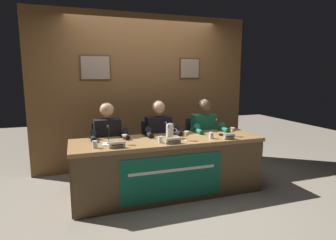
{
  "coord_description": "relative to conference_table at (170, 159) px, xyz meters",
  "views": [
    {
      "loc": [
        -1.15,
        -3.4,
        1.59
      ],
      "look_at": [
        0.0,
        0.0,
        1.01
      ],
      "focal_mm": 29.52,
      "sensor_mm": 36.0,
      "label": 1
    }
  ],
  "objects": [
    {
      "name": "ground_plane",
      "position": [
        0.0,
        0.1,
        -0.5
      ],
      "size": [
        12.0,
        12.0,
        0.0
      ],
      "primitive_type": "plane",
      "color": "gray"
    },
    {
      "name": "wall_back_panelled",
      "position": [
        0.0,
        1.36,
        0.8
      ],
      "size": [
        3.72,
        0.14,
        2.6
      ],
      "color": "brown",
      "rests_on": "ground_plane"
    },
    {
      "name": "conference_table",
      "position": [
        0.0,
        0.0,
        0.0
      ],
      "size": [
        2.52,
        0.77,
        0.76
      ],
      "color": "olive",
      "rests_on": "ground_plane"
    },
    {
      "name": "chair_left",
      "position": [
        -0.74,
        0.67,
        -0.07
      ],
      "size": [
        0.44,
        0.44,
        0.9
      ],
      "color": "black",
      "rests_on": "ground_plane"
    },
    {
      "name": "panelist_left",
      "position": [
        -0.74,
        0.47,
        0.21
      ],
      "size": [
        0.51,
        0.48,
        1.23
      ],
      "color": "black",
      "rests_on": "ground_plane"
    },
    {
      "name": "nameplate_left",
      "position": [
        -0.71,
        -0.17,
        0.29
      ],
      "size": [
        0.19,
        0.06,
        0.08
      ],
      "color": "white",
      "rests_on": "conference_table"
    },
    {
      "name": "juice_glass_left",
      "position": [
        -0.6,
        -0.04,
        0.34
      ],
      "size": [
        0.06,
        0.06,
        0.12
      ],
      "color": "white",
      "rests_on": "conference_table"
    },
    {
      "name": "water_cup_left",
      "position": [
        -0.96,
        -0.08,
        0.29
      ],
      "size": [
        0.06,
        0.06,
        0.08
      ],
      "color": "silver",
      "rests_on": "conference_table"
    },
    {
      "name": "microphone_left",
      "position": [
        -0.77,
        0.07,
        0.33
      ],
      "size": [
        0.06,
        0.17,
        0.22
      ],
      "color": "black",
      "rests_on": "conference_table"
    },
    {
      "name": "chair_center",
      "position": [
        0.0,
        0.67,
        -0.07
      ],
      "size": [
        0.44,
        0.44,
        0.9
      ],
      "color": "black",
      "rests_on": "ground_plane"
    },
    {
      "name": "panelist_center",
      "position": [
        0.0,
        0.47,
        0.21
      ],
      "size": [
        0.51,
        0.48,
        1.23
      ],
      "color": "black",
      "rests_on": "ground_plane"
    },
    {
      "name": "nameplate_center",
      "position": [
        -0.03,
        -0.18,
        0.29
      ],
      "size": [
        0.2,
        0.06,
        0.08
      ],
      "color": "white",
      "rests_on": "conference_table"
    },
    {
      "name": "juice_glass_center",
      "position": [
        0.19,
        -0.09,
        0.34
      ],
      "size": [
        0.06,
        0.06,
        0.12
      ],
      "color": "white",
      "rests_on": "conference_table"
    },
    {
      "name": "water_cup_center",
      "position": [
        -0.16,
        -0.1,
        0.29
      ],
      "size": [
        0.06,
        0.06,
        0.08
      ],
      "color": "silver",
      "rests_on": "conference_table"
    },
    {
      "name": "microphone_center",
      "position": [
        0.0,
        0.1,
        0.33
      ],
      "size": [
        0.06,
        0.17,
        0.22
      ],
      "color": "black",
      "rests_on": "conference_table"
    },
    {
      "name": "chair_right",
      "position": [
        0.74,
        0.67,
        -0.07
      ],
      "size": [
        0.44,
        0.44,
        0.9
      ],
      "color": "black",
      "rests_on": "ground_plane"
    },
    {
      "name": "panelist_right",
      "position": [
        0.74,
        0.47,
        0.21
      ],
      "size": [
        0.51,
        0.48,
        1.23
      ],
      "color": "black",
      "rests_on": "ground_plane"
    },
    {
      "name": "nameplate_right",
      "position": [
        0.76,
        -0.19,
        0.29
      ],
      "size": [
        0.15,
        0.06,
        0.08
      ],
      "color": "white",
      "rests_on": "conference_table"
    },
    {
      "name": "juice_glass_right",
      "position": [
        0.88,
        -0.06,
        0.34
      ],
      "size": [
        0.06,
        0.06,
        0.12
      ],
      "color": "white",
      "rests_on": "conference_table"
    },
    {
      "name": "water_cup_right",
      "position": [
        0.55,
        -0.08,
        0.29
      ],
      "size": [
        0.06,
        0.06,
        0.08
      ],
      "color": "silver",
      "rests_on": "conference_table"
    },
    {
      "name": "microphone_right",
      "position": [
        0.77,
        0.09,
        0.33
      ],
      "size": [
        0.06,
        0.17,
        0.22
      ],
      "color": "black",
      "rests_on": "conference_table"
    },
    {
      "name": "water_pitcher_central",
      "position": [
        0.04,
        0.13,
        0.35
      ],
      "size": [
        0.15,
        0.1,
        0.21
      ],
      "color": "silver",
      "rests_on": "conference_table"
    },
    {
      "name": "document_stack_left",
      "position": [
        -0.76,
        0.02,
        0.26
      ],
      "size": [
        0.23,
        0.19,
        0.01
      ],
      "color": "white",
      "rests_on": "conference_table"
    }
  ]
}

